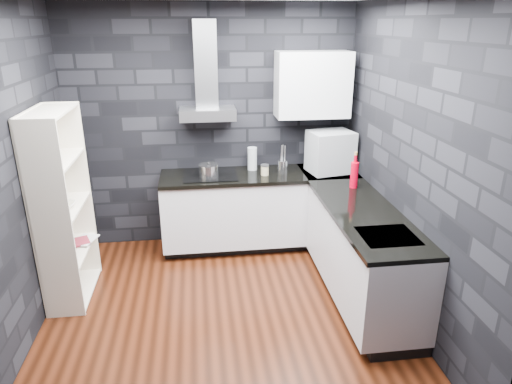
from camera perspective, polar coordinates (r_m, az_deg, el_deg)
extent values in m
plane|color=#3F190B|center=(4.31, -3.97, -14.91)|extent=(3.20, 3.20, 0.00)
cube|color=black|center=(5.26, -5.50, 7.89)|extent=(3.20, 0.05, 2.70)
cube|color=black|center=(2.21, -2.03, -10.78)|extent=(3.20, 0.05, 2.70)
cube|color=black|center=(3.97, -28.61, 1.15)|extent=(0.05, 3.20, 2.70)
cube|color=black|center=(4.10, 18.83, 3.19)|extent=(0.05, 3.20, 2.70)
cube|color=black|center=(5.47, 0.35, -5.99)|extent=(2.18, 0.50, 0.10)
cube|color=black|center=(4.62, 13.15, -12.08)|extent=(0.50, 1.78, 0.10)
cube|color=silver|center=(5.26, 0.42, -1.99)|extent=(2.20, 0.60, 0.76)
cube|color=silver|center=(4.39, 13.11, -7.40)|extent=(0.60, 1.80, 0.76)
cube|color=black|center=(5.11, 0.44, 2.11)|extent=(2.20, 0.62, 0.04)
cube|color=black|center=(4.22, 13.42, -2.60)|extent=(0.62, 1.80, 0.04)
cube|color=black|center=(5.28, 9.06, 2.48)|extent=(0.62, 0.62, 0.04)
cube|color=#A3A3A7|center=(5.03, -6.07, 9.71)|extent=(0.60, 0.34, 0.12)
cube|color=#A3A3A7|center=(5.03, -6.32, 15.58)|extent=(0.24, 0.20, 0.90)
cube|color=silver|center=(5.13, 7.09, 13.18)|extent=(0.80, 0.35, 0.70)
cube|color=black|center=(5.07, -5.75, 2.16)|extent=(0.58, 0.50, 0.01)
cube|color=#A3A3A7|center=(3.79, 16.17, -5.33)|extent=(0.44, 0.40, 0.01)
cylinder|color=#BDBCC1|center=(4.97, -5.93, 2.59)|extent=(0.24, 0.24, 0.12)
cylinder|color=#B6BFC4|center=(5.20, -0.47, 4.19)|extent=(0.12, 0.12, 0.26)
cylinder|color=tan|center=(5.04, 1.11, 2.70)|extent=(0.10, 0.10, 0.10)
cylinder|color=#BDBCC1|center=(5.12, 3.33, 3.19)|extent=(0.12, 0.12, 0.14)
cube|color=#9EA1A5|center=(5.18, 9.26, 4.94)|extent=(0.53, 0.44, 0.47)
cylinder|color=#B90018|center=(4.74, 12.17, 2.09)|extent=(0.09, 0.09, 0.27)
cube|color=silver|center=(4.52, -22.99, -1.84)|extent=(0.40, 0.82, 1.80)
imported|color=white|center=(4.46, -23.22, -1.67)|extent=(0.29, 0.29, 0.06)
imported|color=maroon|center=(4.75, -22.03, -4.96)|extent=(0.14, 0.07, 0.20)
imported|color=#B2B2B2|center=(4.81, -21.67, -4.29)|extent=(0.18, 0.07, 0.25)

